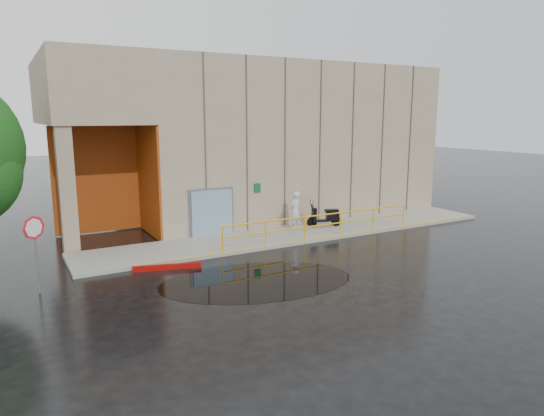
{
  "coord_description": "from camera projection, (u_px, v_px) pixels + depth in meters",
  "views": [
    {
      "loc": [
        -7.76,
        -13.71,
        5.37
      ],
      "look_at": [
        1.62,
        3.0,
        1.72
      ],
      "focal_mm": 32.0,
      "sensor_mm": 36.0,
      "label": 1
    }
  ],
  "objects": [
    {
      "name": "ground",
      "position": [
        274.0,
        276.0,
        16.47
      ],
      "size": [
        120.0,
        120.0,
        0.0
      ],
      "primitive_type": "plane",
      "color": "black",
      "rests_on": "ground"
    },
    {
      "name": "sidewalk",
      "position": [
        301.0,
        233.0,
        22.24
      ],
      "size": [
        20.0,
        3.0,
        0.15
      ],
      "primitive_type": "cube",
      "color": "gray",
      "rests_on": "ground"
    },
    {
      "name": "building",
      "position": [
        257.0,
        137.0,
        27.55
      ],
      "size": [
        20.0,
        10.17,
        8.0
      ],
      "color": "gray",
      "rests_on": "ground"
    },
    {
      "name": "guardrail",
      "position": [
        323.0,
        225.0,
        21.09
      ],
      "size": [
        9.56,
        0.06,
        1.03
      ],
      "color": "#FFB90D",
      "rests_on": "sidewalk"
    },
    {
      "name": "person",
      "position": [
        295.0,
        211.0,
        22.36
      ],
      "size": [
        0.77,
        0.64,
        1.82
      ],
      "primitive_type": "imported",
      "rotation": [
        0.0,
        0.0,
        3.5
      ],
      "color": "silver",
      "rests_on": "sidewalk"
    },
    {
      "name": "scooter",
      "position": [
        325.0,
        211.0,
        23.11
      ],
      "size": [
        1.75,
        1.0,
        1.32
      ],
      "rotation": [
        0.0,
        0.0,
        -0.29
      ],
      "color": "black",
      "rests_on": "sidewalk"
    },
    {
      "name": "stop_sign",
      "position": [
        35.0,
        237.0,
        14.57
      ],
      "size": [
        0.63,
        0.44,
        2.44
      ],
      "rotation": [
        0.0,
        0.0,
        0.2
      ],
      "color": "slate",
      "rests_on": "ground"
    },
    {
      "name": "red_curb",
      "position": [
        167.0,
        267.0,
        17.19
      ],
      "size": [
        2.36,
        0.82,
        0.18
      ],
      "primitive_type": "cube",
      "rotation": [
        0.0,
        0.0,
        -0.27
      ],
      "color": "#850703",
      "rests_on": "ground"
    },
    {
      "name": "puddle",
      "position": [
        257.0,
        281.0,
        16.03
      ],
      "size": [
        7.17,
        5.31,
        0.01
      ],
      "primitive_type": "cube",
      "rotation": [
        0.0,
        0.0,
        -0.22
      ],
      "color": "black",
      "rests_on": "ground"
    }
  ]
}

